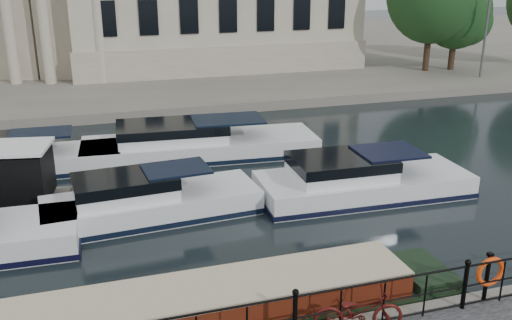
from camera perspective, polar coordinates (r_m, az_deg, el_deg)
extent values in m
plane|color=black|center=(14.25, 0.47, -14.26)|extent=(160.00, 160.00, 0.00)
cube|color=#6B665B|center=(51.02, -13.15, 10.13)|extent=(120.00, 42.00, 0.55)
cylinder|color=black|center=(11.88, 3.91, -15.50)|extent=(0.10, 0.10, 1.10)
sphere|color=black|center=(11.55, 3.98, -13.06)|extent=(0.14, 0.14, 0.14)
cylinder|color=black|center=(13.64, 20.15, -11.79)|extent=(0.10, 0.10, 1.10)
sphere|color=black|center=(13.36, 20.44, -9.57)|extent=(0.14, 0.14, 0.14)
cylinder|color=black|center=(11.60, 3.96, -13.47)|extent=(24.00, 0.05, 0.05)
cylinder|color=black|center=(11.88, 3.91, -15.50)|extent=(24.00, 0.04, 0.04)
cube|color=#9E937F|center=(45.80, -5.00, 11.18)|extent=(20.30, 14.30, 2.00)
cylinder|color=#ADA38C|center=(37.59, -15.66, 14.83)|extent=(0.70, 0.70, 9.80)
cylinder|color=#ADA38C|center=(38.32, -20.63, 14.40)|extent=(0.70, 0.70, 9.80)
cylinder|color=#ADA38C|center=(39.08, -23.75, 14.09)|extent=(0.70, 0.70, 9.80)
cylinder|color=#59595B|center=(41.00, 22.17, 13.19)|extent=(0.16, 0.16, 8.00)
imported|color=#470E0C|center=(12.34, 10.20, -14.64)|extent=(1.97, 1.02, 0.99)
cylinder|color=black|center=(14.11, 22.08, -10.83)|extent=(0.10, 0.10, 1.16)
cube|color=black|center=(13.84, 22.38, -8.74)|extent=(0.12, 0.12, 0.08)
torus|color=#F0410C|center=(13.97, 22.39, -10.29)|extent=(0.73, 0.12, 0.73)
cube|color=#51190B|center=(12.79, -9.84, -14.88)|extent=(11.46, 1.66, 0.67)
cube|color=beige|center=(12.57, -9.94, -13.36)|extent=(11.46, 1.72, 0.10)
cube|color=#6B665B|center=(21.11, -22.05, -4.00)|extent=(3.06, 2.70, 0.22)
cube|color=black|center=(20.75, -22.40, -1.33)|extent=(2.10, 2.10, 1.62)
cube|color=white|center=(20.46, -22.74, 1.16)|extent=(2.31, 2.31, 0.11)
cube|color=white|center=(18.91, -10.25, -5.02)|extent=(7.03, 2.80, 1.20)
cube|color=black|center=(18.94, -10.24, -5.24)|extent=(7.10, 2.83, 0.18)
cube|color=white|center=(18.46, -12.91, -2.96)|extent=(3.23, 2.11, 0.90)
cube|color=black|center=(18.56, -8.00, -0.87)|extent=(2.18, 1.75, 0.08)
cube|color=white|center=(20.64, 10.65, -2.94)|extent=(7.55, 3.02, 1.20)
cube|color=black|center=(20.67, 10.64, -3.15)|extent=(7.63, 3.05, 0.18)
cube|color=white|center=(19.97, 8.48, -0.96)|extent=(3.43, 2.38, 0.90)
cube|color=black|center=(20.57, 13.13, 0.82)|extent=(2.30, 2.01, 0.08)
cube|color=white|center=(24.26, -22.61, -0.74)|extent=(7.86, 2.60, 1.20)
cube|color=black|center=(24.29, -22.58, -0.92)|extent=(7.94, 2.63, 0.18)
cube|color=black|center=(23.76, -20.79, 2.51)|extent=(2.39, 1.72, 0.08)
cube|color=white|center=(24.47, -5.52, 0.85)|extent=(10.05, 3.59, 1.20)
cube|color=black|center=(24.49, -5.52, 0.68)|extent=(10.15, 3.63, 0.18)
cube|color=white|center=(24.10, -8.38, 2.57)|extent=(4.60, 2.68, 0.90)
cube|color=black|center=(24.25, -2.85, 4.08)|extent=(3.10, 2.22, 0.08)
cylinder|color=black|center=(42.66, 16.73, 10.46)|extent=(0.44, 0.44, 2.86)
sphere|color=#133A12|center=(42.35, 18.14, 14.46)|extent=(4.58, 4.58, 4.58)
cylinder|color=black|center=(43.72, 19.01, 9.98)|extent=(0.44, 0.44, 2.19)
ellipsoid|color=#123812|center=(43.40, 19.44, 13.85)|extent=(4.76, 4.76, 5.26)
sphere|color=#123812|center=(43.48, 20.32, 12.93)|extent=(3.51, 3.51, 3.51)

